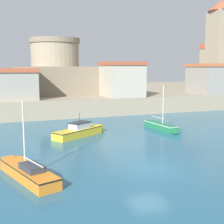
# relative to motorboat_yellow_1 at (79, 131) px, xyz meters

# --- Properties ---
(ground_plane) EXTENTS (200.00, 200.00, 0.00)m
(ground_plane) POSITION_rel_motorboat_yellow_1_xyz_m (1.93, -11.17, -0.52)
(ground_plane) COLOR #28607F
(quay_seawall) EXTENTS (120.00, 40.00, 2.43)m
(quay_seawall) POSITION_rel_motorboat_yellow_1_xyz_m (1.93, 30.30, 0.70)
(quay_seawall) COLOR gray
(quay_seawall) RESTS_ON ground
(motorboat_yellow_1) EXTENTS (5.92, 4.32, 2.30)m
(motorboat_yellow_1) POSITION_rel_motorboat_yellow_1_xyz_m (0.00, 0.00, 0.00)
(motorboat_yellow_1) COLOR yellow
(motorboat_yellow_1) RESTS_ON ground
(sailboat_green_3) EXTENTS (1.71, 5.45, 4.83)m
(sailboat_green_3) POSITION_rel_motorboat_yellow_1_xyz_m (9.24, 0.16, -0.14)
(sailboat_green_3) COLOR #237A4C
(sailboat_green_3) RESTS_ON ground
(sailboat_orange_4) EXTENTS (3.19, 6.48, 4.76)m
(sailboat_orange_4) POSITION_rel_motorboat_yellow_1_xyz_m (-5.86, -10.37, -0.08)
(sailboat_orange_4) COLOR orange
(sailboat_orange_4) RESTS_ON ground
(fortress) EXTENTS (13.67, 13.67, 8.96)m
(fortress) POSITION_rel_motorboat_yellow_1_xyz_m (1.93, 23.14, 5.05)
(fortress) COLOR gray
(fortress) RESTS_ON quay_seawall
(harbor_shed_near_wharf) EXTENTS (6.23, 6.63, 4.86)m
(harbor_shed_near_wharf) POSITION_rel_motorboat_yellow_1_xyz_m (25.93, 13.47, 4.37)
(harbor_shed_near_wharf) COLOR gray
(harbor_shed_near_wharf) RESTS_ON quay_seawall
(harbor_shed_mid_row) EXTENTS (5.30, 6.45, 5.05)m
(harbor_shed_mid_row) POSITION_rel_motorboat_yellow_1_xyz_m (9.93, 13.36, 4.46)
(harbor_shed_mid_row) COLOR #BCB29E
(harbor_shed_mid_row) RESTS_ON quay_seawall
(harbor_shed_far_end) EXTENTS (7.94, 7.12, 4.11)m
(harbor_shed_far_end) POSITION_rel_motorboat_yellow_1_xyz_m (-6.07, 14.80, 3.99)
(harbor_shed_far_end) COLOR gray
(harbor_shed_far_end) RESTS_ON quay_seawall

